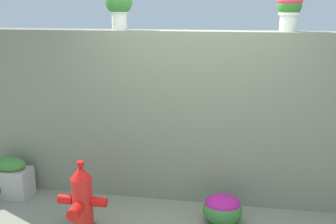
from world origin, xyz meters
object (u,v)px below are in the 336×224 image
at_px(flower_bush_right, 223,208).
at_px(planter_box, 11,178).
at_px(potted_plant_2, 290,8).
at_px(potted_plant_1, 119,3).
at_px(fire_hydrant, 82,201).

bearing_deg(flower_bush_right, planter_box, 175.63).
distance_m(potted_plant_2, flower_bush_right, 2.30).
xyz_separation_m(potted_plant_1, fire_hydrant, (-0.15, -1.05, -2.01)).
xyz_separation_m(fire_hydrant, flower_bush_right, (1.45, 0.42, -0.17)).
bearing_deg(potted_plant_1, planter_box, -162.23).
bearing_deg(potted_plant_2, flower_bush_right, -134.56).
height_order(potted_plant_2, flower_bush_right, potted_plant_2).
bearing_deg(fire_hydrant, flower_bush_right, 16.20).
height_order(potted_plant_1, fire_hydrant, potted_plant_1).
xyz_separation_m(potted_plant_2, planter_box, (-3.25, -0.43, -2.06)).
distance_m(potted_plant_1, planter_box, 2.53).
relative_size(potted_plant_2, flower_bush_right, 0.95).
relative_size(potted_plant_2, planter_box, 0.81).
bearing_deg(fire_hydrant, potted_plant_1, 82.08).
xyz_separation_m(potted_plant_1, potted_plant_2, (1.92, 0.00, -0.05)).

